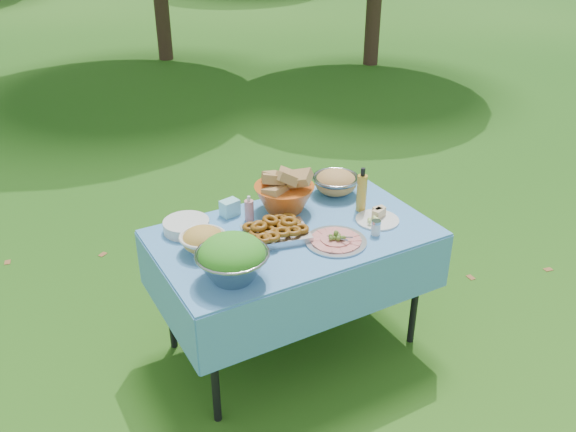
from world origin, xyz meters
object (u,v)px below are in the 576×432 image
at_px(oil_bottle, 362,189).
at_px(pasta_bowl_steel, 336,182).
at_px(charcuterie_platter, 336,236).
at_px(bread_bowl, 284,191).
at_px(plate_stack, 186,226).
at_px(picnic_table, 293,290).
at_px(salad_bowl, 232,258).

bearing_deg(oil_bottle, pasta_bowl_steel, 91.42).
bearing_deg(charcuterie_platter, bread_bowl, 96.84).
bearing_deg(oil_bottle, charcuterie_platter, -144.11).
bearing_deg(charcuterie_platter, oil_bottle, 35.89).
height_order(plate_stack, oil_bottle, oil_bottle).
distance_m(plate_stack, bread_bowl, 0.58).
bearing_deg(picnic_table, oil_bottle, 3.89).
xyz_separation_m(charcuterie_platter, oil_bottle, (0.32, 0.23, 0.09)).
bearing_deg(bread_bowl, pasta_bowl_steel, 5.22).
bearing_deg(pasta_bowl_steel, plate_stack, 179.62).
distance_m(picnic_table, oil_bottle, 0.69).
height_order(picnic_table, bread_bowl, bread_bowl).
bearing_deg(picnic_table, charcuterie_platter, -55.54).
height_order(salad_bowl, pasta_bowl_steel, salad_bowl).
relative_size(plate_stack, oil_bottle, 0.95).
distance_m(pasta_bowl_steel, oil_bottle, 0.26).
distance_m(bread_bowl, pasta_bowl_steel, 0.37).
relative_size(bread_bowl, oil_bottle, 1.32).
bearing_deg(plate_stack, bread_bowl, -3.96).
xyz_separation_m(salad_bowl, bread_bowl, (0.55, 0.49, 0.00)).
height_order(picnic_table, plate_stack, plate_stack).
xyz_separation_m(bread_bowl, pasta_bowl_steel, (0.37, 0.03, -0.04)).
bearing_deg(bread_bowl, oil_bottle, -30.38).
relative_size(pasta_bowl_steel, oil_bottle, 1.06).
xyz_separation_m(salad_bowl, plate_stack, (-0.03, 0.53, -0.08)).
xyz_separation_m(pasta_bowl_steel, charcuterie_platter, (-0.31, -0.48, -0.04)).
bearing_deg(plate_stack, picnic_table, -30.58).
relative_size(picnic_table, charcuterie_platter, 4.55).
bearing_deg(picnic_table, bread_bowl, 71.56).
bearing_deg(pasta_bowl_steel, bread_bowl, -174.78).
distance_m(charcuterie_platter, oil_bottle, 0.41).
distance_m(picnic_table, bread_bowl, 0.56).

